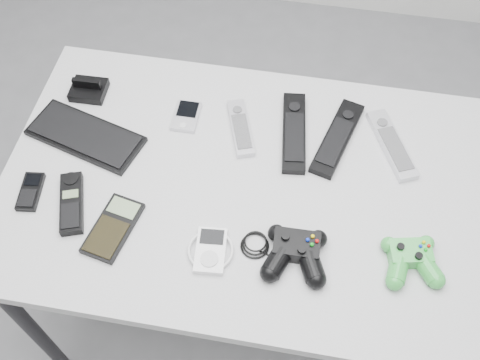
% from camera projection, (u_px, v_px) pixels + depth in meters
% --- Properties ---
extents(floor, '(3.50, 3.50, 0.00)m').
position_uv_depth(floor, '(261.00, 331.00, 1.95)').
color(floor, slate).
rests_on(floor, ground).
extents(desk, '(1.17, 0.75, 0.78)m').
position_uv_depth(desk, '(244.00, 198.00, 1.40)').
color(desk, '#A1A2A4').
rests_on(desk, floor).
extents(pda_keyboard, '(0.31, 0.20, 0.02)m').
position_uv_depth(pda_keyboard, '(85.00, 135.00, 1.42)').
color(pda_keyboard, black).
rests_on(pda_keyboard, desk).
extents(dock_bracket, '(0.09, 0.08, 0.05)m').
position_uv_depth(dock_bracket, '(88.00, 87.00, 1.49)').
color(dock_bracket, black).
rests_on(dock_bracket, desk).
extents(pda, '(0.06, 0.10, 0.02)m').
position_uv_depth(pda, '(186.00, 116.00, 1.45)').
color(pda, silver).
rests_on(pda, desk).
extents(remote_silver_a, '(0.10, 0.18, 0.02)m').
position_uv_depth(remote_silver_a, '(241.00, 128.00, 1.43)').
color(remote_silver_a, silver).
rests_on(remote_silver_a, desk).
extents(remote_black_a, '(0.08, 0.25, 0.02)m').
position_uv_depth(remote_black_a, '(294.00, 132.00, 1.42)').
color(remote_black_a, black).
rests_on(remote_black_a, desk).
extents(remote_black_b, '(0.12, 0.25, 0.02)m').
position_uv_depth(remote_black_b, '(337.00, 137.00, 1.41)').
color(remote_black_b, black).
rests_on(remote_black_b, desk).
extents(remote_silver_b, '(0.14, 0.22, 0.02)m').
position_uv_depth(remote_silver_b, '(392.00, 144.00, 1.40)').
color(remote_silver_b, silver).
rests_on(remote_silver_b, desk).
extents(mobile_phone, '(0.06, 0.11, 0.02)m').
position_uv_depth(mobile_phone, '(30.00, 191.00, 1.32)').
color(mobile_phone, black).
rests_on(mobile_phone, desk).
extents(cordless_handset, '(0.10, 0.17, 0.03)m').
position_uv_depth(cordless_handset, '(72.00, 203.00, 1.30)').
color(cordless_handset, black).
rests_on(cordless_handset, desk).
extents(calculator, '(0.11, 0.18, 0.02)m').
position_uv_depth(calculator, '(113.00, 228.00, 1.27)').
color(calculator, black).
rests_on(calculator, desk).
extents(mp3_player, '(0.11, 0.12, 0.02)m').
position_uv_depth(mp3_player, '(211.00, 250.00, 1.24)').
color(mp3_player, white).
rests_on(mp3_player, desk).
extents(controller_black, '(0.25, 0.16, 0.05)m').
position_uv_depth(controller_black, '(296.00, 251.00, 1.22)').
color(controller_black, black).
rests_on(controller_black, desk).
extents(controller_green, '(0.15, 0.16, 0.04)m').
position_uv_depth(controller_green, '(411.00, 258.00, 1.21)').
color(controller_green, '#248629').
rests_on(controller_green, desk).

